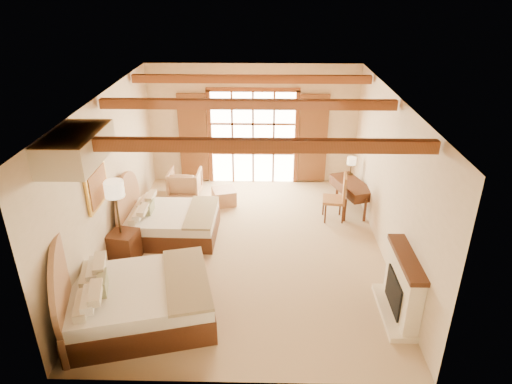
{
  "coord_description": "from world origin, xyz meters",
  "views": [
    {
      "loc": [
        0.33,
        -8.14,
        5.21
      ],
      "look_at": [
        0.15,
        0.2,
        1.22
      ],
      "focal_mm": 32.0,
      "sensor_mm": 36.0,
      "label": 1
    }
  ],
  "objects_px": {
    "bed_far": "(165,220)",
    "nightstand": "(124,246)",
    "armchair": "(185,183)",
    "desk": "(351,195)",
    "bed_near": "(129,297)"
  },
  "relations": [
    {
      "from": "bed_near",
      "to": "bed_far",
      "type": "bearing_deg",
      "value": 75.24
    },
    {
      "from": "nightstand",
      "to": "armchair",
      "type": "relative_size",
      "value": 0.77
    },
    {
      "from": "nightstand",
      "to": "bed_far",
      "type": "bearing_deg",
      "value": 67.13
    },
    {
      "from": "nightstand",
      "to": "desk",
      "type": "height_order",
      "value": "desk"
    },
    {
      "from": "bed_far",
      "to": "nightstand",
      "type": "relative_size",
      "value": 3.13
    },
    {
      "from": "nightstand",
      "to": "armchair",
      "type": "bearing_deg",
      "value": 86.39
    },
    {
      "from": "bed_far",
      "to": "desk",
      "type": "xyz_separation_m",
      "value": [
        4.25,
        1.36,
        -0.01
      ]
    },
    {
      "from": "nightstand",
      "to": "bed_near",
      "type": "bearing_deg",
      "value": -60.38
    },
    {
      "from": "nightstand",
      "to": "desk",
      "type": "distance_m",
      "value": 5.4
    },
    {
      "from": "bed_near",
      "to": "nightstand",
      "type": "bearing_deg",
      "value": 94.89
    },
    {
      "from": "bed_near",
      "to": "bed_far",
      "type": "xyz_separation_m",
      "value": [
        0.03,
        2.7,
        -0.07
      ]
    },
    {
      "from": "desk",
      "to": "nightstand",
      "type": "bearing_deg",
      "value": -174.16
    },
    {
      "from": "nightstand",
      "to": "desk",
      "type": "xyz_separation_m",
      "value": [
        4.88,
        2.32,
        0.06
      ]
    },
    {
      "from": "bed_near",
      "to": "nightstand",
      "type": "xyz_separation_m",
      "value": [
        -0.6,
        1.75,
        -0.14
      ]
    },
    {
      "from": "bed_near",
      "to": "armchair",
      "type": "height_order",
      "value": "bed_near"
    }
  ]
}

